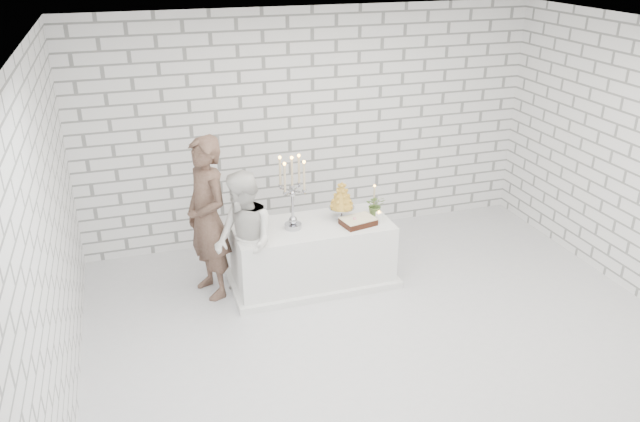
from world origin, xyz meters
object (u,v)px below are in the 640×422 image
Objects in this scene: cake_table at (313,254)px; candelabra at (292,193)px; bride at (244,242)px; groom at (208,218)px; croquembouche at (342,200)px.

candelabra is at bearing -176.26° from cake_table.
cake_table is at bearing 3.74° from candelabra.
groom is at bearing -150.75° from bride.
candelabra is 1.84× the size of croquembouche.
cake_table is 3.88× the size of croquembouche.
croquembouche is (1.21, 0.30, 0.21)m from bride.
croquembouche is at bearing 9.26° from cake_table.
cake_table is 1.16× the size of bride.
cake_table is 1.29m from groom.
bride reaches higher than croquembouche.
cake_table is at bearing -170.74° from croquembouche.
bride is 0.76m from candelabra.
croquembouche is at bearing 7.15° from candelabra.
candelabra is at bearing 60.56° from groom.
bride is 1.82× the size of candelabra.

